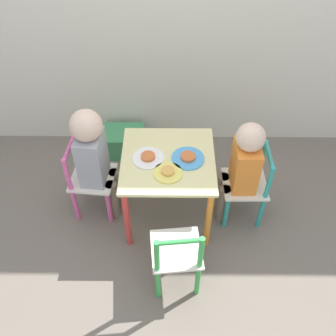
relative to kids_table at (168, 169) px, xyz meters
The scene contains 11 objects.
ground_plane 0.41m from the kids_table, ahead, with size 6.00×6.00×0.00m, color #6B6056.
kids_table is the anchor object (origin of this frame).
chair_pink 0.51m from the kids_table, behind, with size 0.28×0.28×0.53m.
chair_teal 0.51m from the kids_table, ahead, with size 0.26×0.26×0.53m.
chair_green 0.51m from the kids_table, 84.26° to the right, with size 0.28×0.28×0.53m.
child_left 0.43m from the kids_table, behind, with size 0.23×0.21×0.79m.
child_right 0.42m from the kids_table, ahead, with size 0.22×0.20×0.74m.
plate_left 0.15m from the kids_table, behind, with size 0.18×0.18×0.03m.
plate_right 0.15m from the kids_table, ahead, with size 0.18×0.18×0.03m.
plate_front 0.15m from the kids_table, 90.00° to the right, with size 0.16×0.16×0.03m.
storage_bin 0.74m from the kids_table, 119.76° to the left, with size 0.30×0.22×0.19m.
Camera 1 is at (0.01, -1.56, 2.06)m, focal length 42.00 mm.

